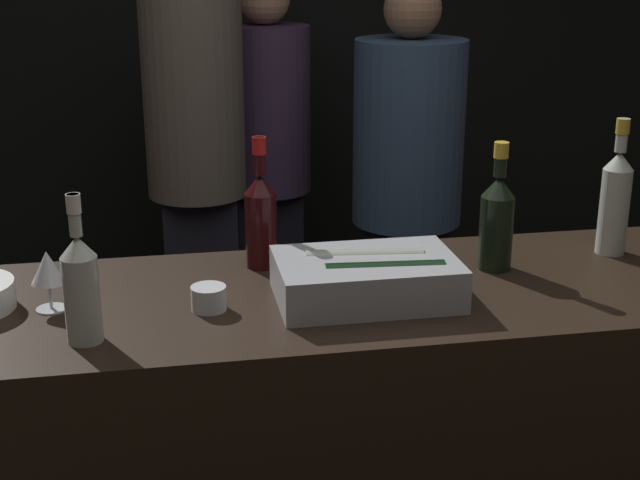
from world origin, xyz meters
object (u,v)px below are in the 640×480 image
object	(u,v)px
rose_wine_bottle	(615,198)
person_blond_tee	(196,151)
candle_votive	(209,298)
red_wine_bottle_tall	(261,216)
person_grey_polo	(267,151)
wine_glass	(48,269)
person_in_hoodie	(407,181)
ice_bin_with_bottles	(367,277)
white_wine_bottle	(81,284)
champagne_bottle	(497,218)

from	to	relation	value
rose_wine_bottle	person_blond_tee	world-z (taller)	person_blond_tee
candle_votive	red_wine_bottle_tall	distance (m)	0.33
person_grey_polo	wine_glass	bearing A→B (deg)	-11.53
wine_glass	person_in_hoodie	xyz separation A→B (m)	(1.18, 1.20, -0.16)
ice_bin_with_bottles	white_wine_bottle	distance (m)	0.65
white_wine_bottle	person_blond_tee	xyz separation A→B (m)	(0.31, 1.60, -0.09)
white_wine_bottle	candle_votive	bearing A→B (deg)	24.59
person_grey_polo	rose_wine_bottle	bearing A→B (deg)	35.54
candle_votive	white_wine_bottle	bearing A→B (deg)	-155.41
candle_votive	person_grey_polo	xyz separation A→B (m)	(0.36, 1.80, -0.08)
candle_votive	champagne_bottle	size ratio (longest dim) A/B	0.25
rose_wine_bottle	red_wine_bottle_tall	bearing A→B (deg)	175.95
white_wine_bottle	person_blond_tee	bearing A→B (deg)	78.90
candle_votive	person_grey_polo	distance (m)	1.84
wine_glass	rose_wine_bottle	world-z (taller)	rose_wine_bottle
rose_wine_bottle	wine_glass	bearing A→B (deg)	-174.68
white_wine_bottle	person_in_hoodie	xyz separation A→B (m)	(1.10, 1.39, -0.19)
person_blond_tee	person_grey_polo	bearing A→B (deg)	161.35
rose_wine_bottle	person_blond_tee	distance (m)	1.66
ice_bin_with_bottles	person_in_hoodie	world-z (taller)	person_in_hoodie
rose_wine_bottle	person_grey_polo	distance (m)	1.77
rose_wine_bottle	white_wine_bottle	xyz separation A→B (m)	(-1.36, -0.32, -0.03)
person_blond_tee	champagne_bottle	bearing A→B (deg)	53.30
wine_glass	candle_votive	world-z (taller)	wine_glass
candle_votive	person_in_hoodie	distance (m)	1.52
candle_votive	white_wine_bottle	world-z (taller)	white_wine_bottle
champagne_bottle	rose_wine_bottle	bearing A→B (deg)	9.58
wine_glass	rose_wine_bottle	size ratio (longest dim) A/B	0.39
wine_glass	person_grey_polo	xyz separation A→B (m)	(0.72, 1.73, -0.15)
ice_bin_with_bottles	wine_glass	size ratio (longest dim) A/B	2.97
wine_glass	white_wine_bottle	distance (m)	0.21
rose_wine_bottle	red_wine_bottle_tall	size ratio (longest dim) A/B	1.08
wine_glass	champagne_bottle	xyz separation A→B (m)	(1.10, 0.08, 0.04)
ice_bin_with_bottles	red_wine_bottle_tall	distance (m)	0.35
champagne_bottle	person_in_hoodie	xyz separation A→B (m)	(0.09, 1.13, -0.20)
person_blond_tee	person_grey_polo	size ratio (longest dim) A/B	1.09
champagne_bottle	person_grey_polo	xyz separation A→B (m)	(-0.38, 1.66, -0.18)
ice_bin_with_bottles	red_wine_bottle_tall	bearing A→B (deg)	129.32
person_blond_tee	rose_wine_bottle	bearing A→B (deg)	65.20
person_in_hoodie	person_grey_polo	bearing A→B (deg)	-71.64
person_in_hoodie	person_grey_polo	distance (m)	0.71
candle_votive	red_wine_bottle_tall	bearing A→B (deg)	60.05
red_wine_bottle_tall	white_wine_bottle	bearing A→B (deg)	-137.26
candle_votive	person_grey_polo	size ratio (longest dim) A/B	0.05
white_wine_bottle	person_blond_tee	size ratio (longest dim) A/B	0.18
candle_votive	champagne_bottle	distance (m)	0.76
person_in_hoodie	person_blond_tee	distance (m)	0.82
white_wine_bottle	red_wine_bottle_tall	xyz separation A→B (m)	(0.42, 0.39, 0.01)
candle_votive	person_grey_polo	bearing A→B (deg)	78.66
candle_votive	rose_wine_bottle	world-z (taller)	rose_wine_bottle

